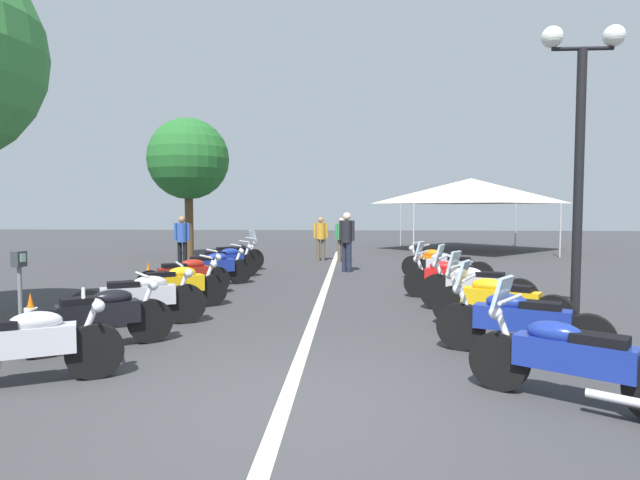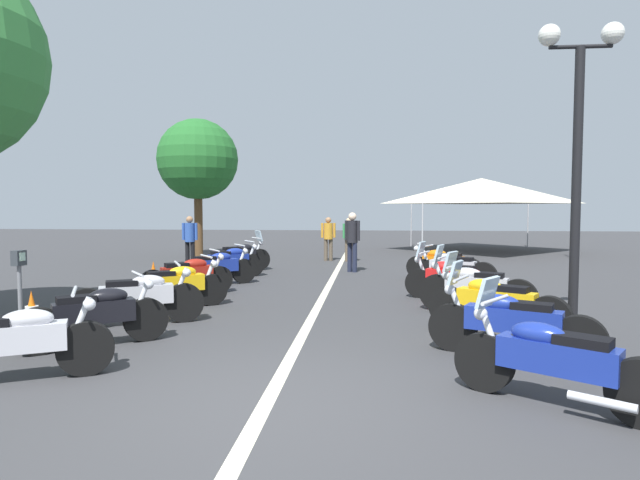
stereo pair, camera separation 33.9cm
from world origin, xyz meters
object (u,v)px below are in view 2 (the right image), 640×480
at_px(motorcycle_right_row_2, 494,302).
at_px(bystander_0, 190,237).
at_px(motorcycle_right_row_6, 443,263).
at_px(motorcycle_left_row_2, 138,297).
at_px(motorcycle_left_row_6, 229,261).
at_px(motorcycle_right_row_0, 553,360).
at_px(traffic_cone_1, 153,274).
at_px(event_tent, 482,191).
at_px(motorcycle_left_row_0, 12,342).
at_px(street_lamp_twin_globe, 578,122).
at_px(motorcycle_left_row_7, 240,256).
at_px(motorcycle_left_row_5, 215,267).
at_px(motorcycle_right_row_5, 452,269).
at_px(motorcycle_right_row_4, 450,278).
at_px(traffic_cone_0, 32,311).
at_px(bystander_1, 352,237).
at_px(motorcycle_right_row_3, 475,287).
at_px(bystander_3, 349,236).
at_px(motorcycle_left_row_4, 188,275).
at_px(motorcycle_right_row_1, 510,322).
at_px(motorcycle_left_row_3, 174,285).
at_px(parking_meter, 19,277).
at_px(roadside_tree_0, 198,160).
at_px(motorcycle_left_row_1, 96,315).

relative_size(motorcycle_right_row_2, bystander_0, 1.17).
relative_size(motorcycle_right_row_2, motorcycle_right_row_6, 1.01).
height_order(motorcycle_left_row_2, motorcycle_left_row_6, motorcycle_left_row_2).
distance_m(motorcycle_right_row_0, bystander_0, 13.62).
height_order(traffic_cone_1, event_tent, event_tent).
xyz_separation_m(motorcycle_left_row_0, street_lamp_twin_globe, (3.01, -6.94, 2.73)).
relative_size(motorcycle_left_row_7, street_lamp_twin_globe, 0.37).
relative_size(motorcycle_left_row_5, traffic_cone_1, 2.98).
bearing_deg(motorcycle_right_row_5, motorcycle_right_row_4, 105.46).
bearing_deg(motorcycle_right_row_4, motorcycle_left_row_0, 68.82).
height_order(traffic_cone_0, bystander_1, bystander_1).
xyz_separation_m(motorcycle_left_row_5, motorcycle_right_row_3, (-2.92, -5.67, 0.02)).
distance_m(motorcycle_left_row_7, motorcycle_right_row_0, 11.71).
height_order(motorcycle_left_row_5, event_tent, event_tent).
xyz_separation_m(motorcycle_right_row_3, bystander_3, (8.97, 2.62, 0.43)).
distance_m(motorcycle_left_row_4, bystander_1, 5.70).
xyz_separation_m(motorcycle_left_row_4, motorcycle_right_row_1, (-4.30, -5.70, 0.02)).
bearing_deg(motorcycle_right_row_4, bystander_0, -13.53).
relative_size(street_lamp_twin_globe, bystander_1, 2.62).
relative_size(motorcycle_left_row_3, parking_meter, 1.39).
height_order(bystander_1, roadside_tree_0, roadside_tree_0).
distance_m(motorcycle_left_row_7, motorcycle_right_row_6, 5.96).
distance_m(motorcycle_left_row_3, motorcycle_left_row_7, 5.86).
height_order(motorcycle_right_row_6, roadside_tree_0, roadside_tree_0).
bearing_deg(bystander_1, motorcycle_left_row_1, -166.60).
bearing_deg(motorcycle_right_row_5, motorcycle_right_row_0, 113.73).
distance_m(bystander_0, bystander_3, 5.48).
distance_m(motorcycle_right_row_2, traffic_cone_0, 7.15).
xyz_separation_m(parking_meter, traffic_cone_1, (5.16, 0.20, -0.61)).
distance_m(motorcycle_left_row_1, bystander_1, 9.38).
relative_size(motorcycle_left_row_7, bystander_3, 1.10).
distance_m(motorcycle_left_row_3, motorcycle_right_row_6, 7.19).
bearing_deg(motorcycle_right_row_6, motorcycle_right_row_2, 113.38).
bearing_deg(motorcycle_left_row_0, motorcycle_right_row_4, 18.12).
bearing_deg(motorcycle_right_row_3, motorcycle_right_row_4, -57.71).
bearing_deg(motorcycle_left_row_0, motorcycle_left_row_2, 59.74).
bearing_deg(motorcycle_left_row_2, motorcycle_left_row_5, 63.93).
xyz_separation_m(motorcycle_right_row_6, bystander_1, (1.51, 2.44, 0.59)).
bearing_deg(motorcycle_right_row_0, event_tent, -64.32).
xyz_separation_m(motorcycle_left_row_5, bystander_1, (3.04, -3.27, 0.59)).
height_order(motorcycle_left_row_2, motorcycle_right_row_0, motorcycle_right_row_0).
relative_size(motorcycle_right_row_5, event_tent, 0.31).
bearing_deg(motorcycle_right_row_1, motorcycle_left_row_4, -11.76).
relative_size(motorcycle_right_row_3, parking_meter, 1.54).
bearing_deg(motorcycle_left_row_7, motorcycle_left_row_1, -124.76).
xyz_separation_m(motorcycle_left_row_1, motorcycle_right_row_5, (5.83, -5.65, 0.01)).
distance_m(motorcycle_left_row_0, motorcycle_left_row_4, 5.77).
relative_size(motorcycle_left_row_5, event_tent, 0.29).
xyz_separation_m(street_lamp_twin_globe, traffic_cone_0, (-0.63, 8.34, -2.89)).
distance_m(motorcycle_left_row_7, bystander_1, 3.42).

